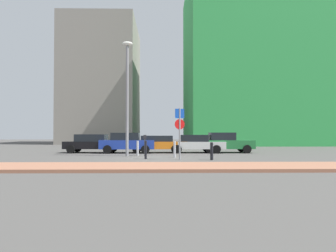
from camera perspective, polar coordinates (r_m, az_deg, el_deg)
name	(u,v)px	position (r m, az deg, el deg)	size (l,w,h in m)	color
ground_plane	(155,158)	(19.64, -2.38, -5.77)	(120.00, 120.00, 0.00)	#4C4947
sidewalk_brick	(152,167)	(13.92, -2.91, -7.32)	(40.00, 3.14, 0.14)	#9E664C
parked_car_black	(92,143)	(25.69, -13.38, -2.98)	(4.34, 2.03, 1.45)	black
parked_car_blue	(127,143)	(24.86, -7.37, -2.96)	(4.18, 1.94, 1.57)	#1E389E
parked_car_orange	(157,143)	(25.01, -1.98, -3.15)	(4.57, 2.08, 1.34)	orange
parked_car_white	(195,143)	(25.08, 4.84, -3.11)	(4.68, 2.28, 1.40)	white
parked_car_green	(225,142)	(25.52, 10.15, -2.92)	(4.22, 2.06, 1.59)	#237238
parking_sign_post	(180,127)	(18.53, 2.10, -0.22)	(0.59, 0.19, 2.98)	gray
parking_meter	(145,142)	(21.32, -4.17, -2.95)	(0.18, 0.14, 1.41)	#4C4C51
street_lamp	(127,89)	(21.67, -7.31, 6.56)	(0.70, 0.36, 7.72)	gray
traffic_bollard_near	(146,150)	(18.96, -4.02, -4.28)	(0.14, 0.14, 1.09)	black
traffic_bollard_mid	(175,149)	(20.07, 1.19, -4.20)	(0.14, 0.14, 1.04)	#B7B7BC
traffic_bollard_far	(138,148)	(21.80, -5.47, -3.99)	(0.15, 0.15, 1.02)	#B7B7BC
traffic_bollard_edge	(212,151)	(18.39, 7.82, -4.49)	(0.17, 0.17, 1.01)	black
building_colorful_midrise	(251,64)	(47.39, 14.63, 10.65)	(18.08, 16.87, 22.63)	green
building_under_construction	(103,85)	(51.08, -11.52, 7.28)	(10.47, 14.47, 18.28)	gray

